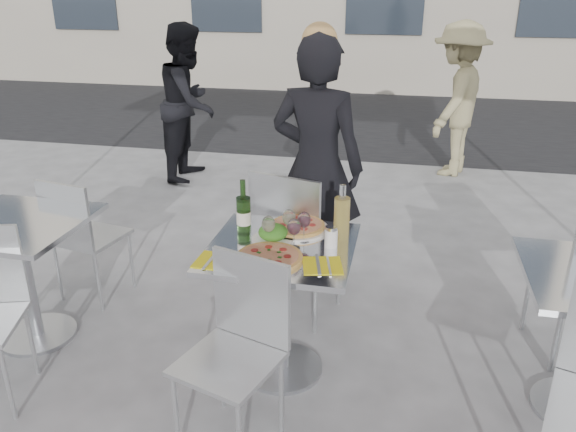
% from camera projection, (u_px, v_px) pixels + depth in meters
% --- Properties ---
extents(ground, '(80.00, 80.00, 0.00)m').
position_uv_depth(ground, '(282.00, 369.00, 3.08)').
color(ground, slate).
extents(street_asphalt, '(24.00, 5.00, 0.00)m').
position_uv_depth(street_asphalt, '(371.00, 116.00, 8.95)').
color(street_asphalt, black).
rests_on(street_asphalt, ground).
extents(main_table, '(0.72, 0.72, 0.75)m').
position_uv_depth(main_table, '(282.00, 283.00, 2.87)').
color(main_table, '#B7BABF').
rests_on(main_table, ground).
extents(side_table_left, '(0.72, 0.72, 0.75)m').
position_uv_depth(side_table_left, '(23.00, 255.00, 3.16)').
color(side_table_left, '#B7BABF').
rests_on(side_table_left, ground).
extents(chair_far, '(0.54, 0.55, 0.98)m').
position_uv_depth(chair_far, '(293.00, 235.00, 3.33)').
color(chair_far, silver).
rests_on(chair_far, ground).
extents(chair_near, '(0.50, 0.51, 0.87)m').
position_uv_depth(chair_near, '(239.00, 337.00, 2.48)').
color(chair_near, silver).
rests_on(chair_near, ground).
extents(side_chair_lfar, '(0.45, 0.46, 0.85)m').
position_uv_depth(side_chair_lfar, '(80.00, 230.00, 3.57)').
color(side_chair_lfar, silver).
rests_on(side_chair_lfar, ground).
extents(woman_diner, '(0.68, 0.51, 1.70)m').
position_uv_depth(woman_diner, '(317.00, 167.00, 3.67)').
color(woman_diner, black).
rests_on(woman_diner, ground).
extents(pedestrian_a, '(0.63, 0.80, 1.61)m').
position_uv_depth(pedestrian_a, '(189.00, 103.00, 5.87)').
color(pedestrian_a, black).
rests_on(pedestrian_a, ground).
extents(pedestrian_b, '(0.92, 1.19, 1.62)m').
position_uv_depth(pedestrian_b, '(457.00, 100.00, 5.98)').
color(pedestrian_b, tan).
rests_on(pedestrian_b, ground).
extents(pizza_near, '(0.32, 0.32, 0.02)m').
position_uv_depth(pizza_near, '(269.00, 257.00, 2.65)').
color(pizza_near, tan).
rests_on(pizza_near, main_table).
extents(pizza_far, '(0.33, 0.33, 0.03)m').
position_uv_depth(pizza_far, '(298.00, 227.00, 2.97)').
color(pizza_far, white).
rests_on(pizza_far, main_table).
extents(salad_plate, '(0.22, 0.22, 0.09)m').
position_uv_depth(salad_plate, '(273.00, 234.00, 2.84)').
color(salad_plate, white).
rests_on(salad_plate, main_table).
extents(wine_bottle, '(0.07, 0.07, 0.29)m').
position_uv_depth(wine_bottle, '(244.00, 213.00, 2.88)').
color(wine_bottle, '#29511E').
rests_on(wine_bottle, main_table).
extents(carafe, '(0.08, 0.08, 0.29)m').
position_uv_depth(carafe, '(342.00, 217.00, 2.83)').
color(carafe, '#CAB456').
rests_on(carafe, main_table).
extents(sugar_shaker, '(0.06, 0.06, 0.11)m').
position_uv_depth(sugar_shaker, '(331.00, 237.00, 2.77)').
color(sugar_shaker, white).
rests_on(sugar_shaker, main_table).
extents(wineglass_white_a, '(0.07, 0.07, 0.16)m').
position_uv_depth(wineglass_white_a, '(268.00, 225.00, 2.76)').
color(wineglass_white_a, white).
rests_on(wineglass_white_a, main_table).
extents(wineglass_white_b, '(0.07, 0.07, 0.16)m').
position_uv_depth(wineglass_white_b, '(289.00, 218.00, 2.83)').
color(wineglass_white_b, white).
rests_on(wineglass_white_b, main_table).
extents(wineglass_red_a, '(0.07, 0.07, 0.16)m').
position_uv_depth(wineglass_red_a, '(294.00, 228.00, 2.72)').
color(wineglass_red_a, white).
rests_on(wineglass_red_a, main_table).
extents(wineglass_red_b, '(0.07, 0.07, 0.16)m').
position_uv_depth(wineglass_red_b, '(304.00, 221.00, 2.81)').
color(wineglass_red_b, white).
rests_on(wineglass_red_b, main_table).
extents(napkin_left, '(0.19, 0.20, 0.01)m').
position_uv_depth(napkin_left, '(215.00, 260.00, 2.64)').
color(napkin_left, yellow).
rests_on(napkin_left, main_table).
extents(napkin_right, '(0.22, 0.22, 0.01)m').
position_uv_depth(napkin_right, '(322.00, 265.00, 2.59)').
color(napkin_right, yellow).
rests_on(napkin_right, main_table).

